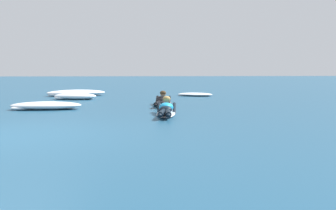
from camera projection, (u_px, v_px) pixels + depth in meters
The scene contains 7 objects.
ground_plane at pixel (75, 98), 17.58m from camera, with size 120.00×120.00×0.00m, color navy.
surfer_near at pixel (166, 110), 11.15m from camera, with size 0.78×2.59×0.54m.
surfer_far at pixel (162, 102), 14.08m from camera, with size 0.89×2.50×0.55m.
whitewater_front at pixel (46, 106), 12.69m from camera, with size 2.20×0.91×0.25m.
whitewater_mid_left at pixel (75, 96), 16.95m from camera, with size 1.88×1.04×0.28m.
whitewater_mid_right at pixel (76, 93), 19.31m from camera, with size 2.96×1.84×0.29m.
whitewater_far_band at pixel (195, 94), 19.25m from camera, with size 1.91×1.55×0.15m.
Camera 1 is at (2.33, -7.85, 1.24)m, focal length 43.55 mm.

